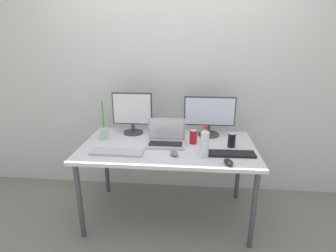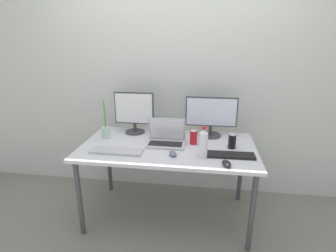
{
  "view_description": "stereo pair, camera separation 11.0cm",
  "coord_description": "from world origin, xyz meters",
  "views": [
    {
      "loc": [
        0.19,
        -2.16,
        1.65
      ],
      "look_at": [
        0.0,
        0.0,
        0.92
      ],
      "focal_mm": 28.0,
      "sensor_mm": 36.0,
      "label": 1
    },
    {
      "loc": [
        0.3,
        -2.15,
        1.65
      ],
      "look_at": [
        0.0,
        0.0,
        0.92
      ],
      "focal_mm": 28.0,
      "sensor_mm": 36.0,
      "label": 2
    }
  ],
  "objects": [
    {
      "name": "ground_plane",
      "position": [
        0.0,
        0.0,
        0.0
      ],
      "size": [
        16.0,
        16.0,
        0.0
      ],
      "primitive_type": "plane",
      "color": "gray"
    },
    {
      "name": "wall_back",
      "position": [
        0.0,
        0.59,
        1.3
      ],
      "size": [
        7.0,
        0.08,
        2.6
      ],
      "primitive_type": "cube",
      "color": "silver",
      "rests_on": "ground"
    },
    {
      "name": "work_desk",
      "position": [
        0.0,
        0.0,
        0.68
      ],
      "size": [
        1.54,
        0.83,
        0.74
      ],
      "color": "#424247",
      "rests_on": "ground"
    },
    {
      "name": "monitor_left",
      "position": [
        -0.38,
        0.28,
        0.96
      ],
      "size": [
        0.39,
        0.2,
        0.41
      ],
      "color": "#38383D",
      "rests_on": "work_desk"
    },
    {
      "name": "monitor_center",
      "position": [
        0.38,
        0.29,
        0.95
      ],
      "size": [
        0.49,
        0.21,
        0.39
      ],
      "color": "#38383D",
      "rests_on": "work_desk"
    },
    {
      "name": "laptop_silver",
      "position": [
        -0.02,
        0.02,
        0.79
      ],
      "size": [
        0.33,
        0.22,
        0.23
      ],
      "color": "#B7B7BC",
      "rests_on": "work_desk"
    },
    {
      "name": "keyboard_main",
      "position": [
        -0.41,
        -0.21,
        0.75
      ],
      "size": [
        0.44,
        0.14,
        0.02
      ],
      "primitive_type": "cube",
      "rotation": [
        0.0,
        0.0,
        -0.01
      ],
      "color": "#B2B2B7",
      "rests_on": "work_desk"
    },
    {
      "name": "keyboard_aux",
      "position": [
        0.51,
        -0.16,
        0.75
      ],
      "size": [
        0.44,
        0.13,
        0.02
      ],
      "primitive_type": "cube",
      "rotation": [
        0.0,
        0.0,
        0.02
      ],
      "color": "black",
      "rests_on": "work_desk"
    },
    {
      "name": "mouse_by_keyboard",
      "position": [
        0.07,
        -0.22,
        0.76
      ],
      "size": [
        0.09,
        0.11,
        0.04
      ],
      "primitive_type": "ellipsoid",
      "rotation": [
        0.0,
        0.0,
        0.39
      ],
      "color": "slate",
      "rests_on": "work_desk"
    },
    {
      "name": "mouse_by_laptop",
      "position": [
        0.49,
        -0.34,
        0.76
      ],
      "size": [
        0.09,
        0.12,
        0.04
      ],
      "primitive_type": "ellipsoid",
      "rotation": [
        0.0,
        0.0,
        0.24
      ],
      "color": "black",
      "rests_on": "work_desk"
    },
    {
      "name": "water_bottle",
      "position": [
        0.31,
        -0.22,
        0.86
      ],
      "size": [
        0.07,
        0.07,
        0.26
      ],
      "color": "silver",
      "rests_on": "work_desk"
    },
    {
      "name": "soda_can_near_keyboard",
      "position": [
        0.22,
        0.06,
        0.8
      ],
      "size": [
        0.07,
        0.07,
        0.13
      ],
      "color": "red",
      "rests_on": "work_desk"
    },
    {
      "name": "soda_can_by_laptop",
      "position": [
        0.56,
        0.01,
        0.8
      ],
      "size": [
        0.07,
        0.07,
        0.13
      ],
      "color": "black",
      "rests_on": "work_desk"
    },
    {
      "name": "bamboo_vase",
      "position": [
        -0.61,
        0.09,
        0.81
      ],
      "size": [
        0.08,
        0.08,
        0.36
      ],
      "color": "#B2D1B7",
      "rests_on": "work_desk"
    }
  ]
}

